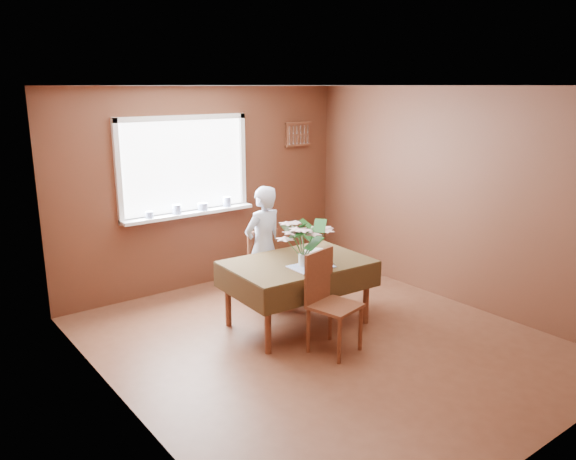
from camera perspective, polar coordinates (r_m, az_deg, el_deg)
floor at (r=5.77m, az=3.39°, el=-11.26°), size 4.50×4.50×0.00m
ceiling at (r=5.20m, az=3.81°, el=14.43°), size 4.50×4.50×0.00m
wall_back at (r=7.16m, az=-8.32°, el=4.25°), size 4.00×0.00×4.00m
wall_front at (r=4.00m, az=25.29°, el=-5.18°), size 4.00×0.00×4.00m
wall_left at (r=4.35m, az=-16.79°, el=-2.88°), size 0.00×4.50×4.50m
wall_right at (r=6.80m, az=16.45°, el=3.27°), size 0.00×4.50×4.50m
window_assembly at (r=6.96m, az=-10.26°, el=4.81°), size 1.72×0.20×1.22m
spoon_rack at (r=7.85m, az=1.03°, el=9.71°), size 0.44×0.05×0.33m
dining_table at (r=5.92m, az=0.99°, el=-3.97°), size 1.52×1.07×0.72m
chair_far at (r=6.64m, az=-2.91°, el=-3.19°), size 0.44×0.44×0.89m
chair_near at (r=5.42m, az=4.07°, el=-6.85°), size 0.50×0.50×0.98m
seated_woman at (r=6.43m, az=-2.51°, el=-1.72°), size 0.55×0.40×1.42m
flower_bouquet at (r=5.67m, az=1.60°, el=-0.87°), size 0.52×0.52×0.44m
side_plate at (r=6.22m, az=2.89°, el=-2.21°), size 0.30×0.30×0.01m
table_knife at (r=5.85m, az=3.87°, el=-3.26°), size 0.06×0.23×0.00m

